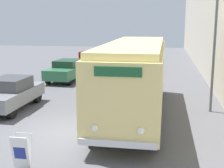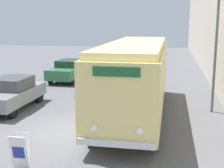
# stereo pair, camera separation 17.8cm
# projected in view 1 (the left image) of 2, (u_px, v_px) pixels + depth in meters

# --- Properties ---
(ground_plane) EXTENTS (80.00, 80.00, 0.00)m
(ground_plane) POSITION_uv_depth(u_px,v_px,m) (62.00, 132.00, 12.00)
(ground_plane) COLOR #56565B
(building_wall_right) EXTENTS (0.30, 60.00, 8.24)m
(building_wall_right) POSITION_uv_depth(u_px,v_px,m) (215.00, 22.00, 19.70)
(building_wall_right) COLOR beige
(building_wall_right) RESTS_ON ground_plane
(vintage_bus) EXTENTS (2.47, 10.18, 3.27)m
(vintage_bus) POSITION_uv_depth(u_px,v_px,m) (135.00, 74.00, 13.79)
(vintage_bus) COLOR black
(vintage_bus) RESTS_ON ground_plane
(sign_board) EXTENTS (0.51, 0.39, 1.04)m
(sign_board) POSITION_uv_depth(u_px,v_px,m) (22.00, 153.00, 8.83)
(sign_board) COLOR gray
(sign_board) RESTS_ON ground_plane
(streetlamp) EXTENTS (0.36, 0.36, 7.02)m
(streetlamp) POSITION_uv_depth(u_px,v_px,m) (216.00, 14.00, 13.77)
(streetlamp) COLOR #595E60
(streetlamp) RESTS_ON ground_plane
(parked_car_near) EXTENTS (1.75, 4.17, 1.53)m
(parked_car_near) POSITION_uv_depth(u_px,v_px,m) (11.00, 93.00, 14.91)
(parked_car_near) COLOR black
(parked_car_near) RESTS_ON ground_plane
(parked_car_mid) EXTENTS (2.12, 4.55, 1.47)m
(parked_car_mid) POSITION_uv_depth(u_px,v_px,m) (67.00, 70.00, 22.17)
(parked_car_mid) COLOR black
(parked_car_mid) RESTS_ON ground_plane
(parked_car_far) EXTENTS (2.15, 4.24, 1.44)m
(parked_car_far) POSITION_uv_depth(u_px,v_px,m) (90.00, 59.00, 28.72)
(parked_car_far) COLOR black
(parked_car_far) RESTS_ON ground_plane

